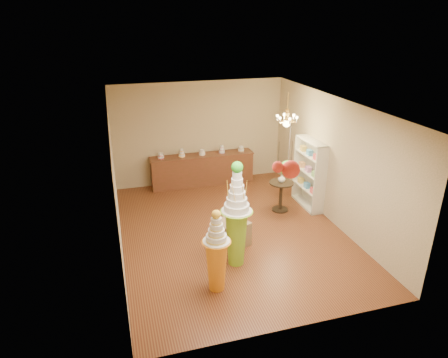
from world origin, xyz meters
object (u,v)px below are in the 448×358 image
object	(u,v)px
sideboard	(202,169)
round_table	(281,192)
pedestal_orange	(217,258)
pedestal_green	(236,225)

from	to	relation	value
sideboard	round_table	world-z (taller)	sideboard
pedestal_orange	round_table	distance (m)	3.57
pedestal_green	pedestal_orange	world-z (taller)	pedestal_green
pedestal_orange	round_table	size ratio (longest dim) A/B	2.03
sideboard	pedestal_green	bearing A→B (deg)	-93.98
sideboard	round_table	size ratio (longest dim) A/B	3.82
pedestal_orange	round_table	bearing A→B (deg)	47.45
pedestal_orange	sideboard	xyz separation A→B (m)	(0.88, 4.89, -0.17)
pedestal_green	pedestal_orange	distance (m)	0.93
pedestal_green	round_table	xyz separation A→B (m)	(1.82, 1.95, -0.37)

